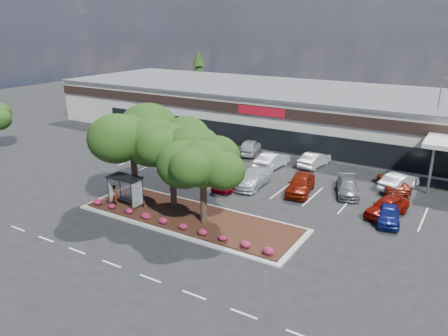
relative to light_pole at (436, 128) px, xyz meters
The scene contains 28 objects.
ground 30.78m from the light_pole, 113.45° to the right, with size 160.00×160.00×0.00m, color black.
retail_store 13.49m from the light_pole, 153.83° to the left, with size 80.40×25.20×6.25m.
landscape_island 28.12m from the light_pole, 120.52° to the right, with size 18.00×6.00×0.26m.
lane_markings 21.82m from the light_pole, 124.97° to the right, with size 33.12×20.06×0.01m.
shrub_row 29.88m from the light_pole, 118.46° to the right, with size 17.00×0.80×0.50m, color maroon, non-canonical shape.
bus_shelter 31.86m from the light_pole, 128.12° to the right, with size 2.75×1.55×2.59m.
island_tree_west 30.93m from the light_pole, 130.62° to the right, with size 7.20×7.20×7.89m, color black, non-canonical shape.
island_tree_mid 28.20m from the light_pole, 126.15° to the right, with size 6.60×6.60×7.32m, color black, non-canonical shape.
island_tree_east 27.37m from the light_pole, 117.50° to the right, with size 5.80×5.80×6.50m, color black, non-canonical shape.
conifer_north_west 45.84m from the light_pole, 156.84° to the left, with size 4.40×4.40×10.00m, color black.
person_waiting 32.86m from the light_pole, 129.27° to the right, with size 0.63×0.42×1.73m, color #594C47.
light_pole is the anchor object (origin of this frame).
survey_stake 29.65m from the light_pole, 100.10° to the right, with size 0.07×0.14×0.91m.
car_0 27.07m from the light_pole, 148.72° to the right, with size 1.85×4.56×1.32m, color navy.
car_1 25.70m from the light_pole, 140.30° to the right, with size 2.40×5.21×1.45m, color #9EA3AA.
car_2 22.58m from the light_pole, 132.60° to the right, with size 1.87×4.64×1.58m, color maroon.
car_3 20.31m from the light_pole, 131.99° to the right, with size 2.19×5.38×1.56m, color #B2B6BF.
car_4 17.15m from the light_pole, 122.12° to the right, with size 2.03×5.04×1.72m, color maroon.
car_5 13.90m from the light_pole, 112.94° to the right, with size 1.88×4.62×1.34m, color #5A5961.
car_6 15.74m from the light_pole, 94.71° to the right, with size 1.82×4.52×1.54m, color maroon.
car_7 16.88m from the light_pole, 93.09° to the right, with size 1.65×4.09×1.39m, color navy.
car_9 22.36m from the light_pole, 159.17° to the right, with size 1.85×4.60×1.57m, color maroon.
car_10 19.75m from the light_pole, 162.83° to the right, with size 2.03×5.04×1.72m, color #B1B7BF.
car_11 21.52m from the light_pole, 155.11° to the right, with size 2.40×5.89×1.71m, color #1A511E.
car_12 17.19m from the light_pole, 147.34° to the right, with size 1.74×5.00×1.65m, color silver.
car_13 12.76m from the light_pole, 148.99° to the right, with size 1.63×4.68×1.54m, color #B3B3B3.
car_14 9.60m from the light_pole, 99.93° to the right, with size 1.67×4.80×1.58m, color silver.
car_15 9.85m from the light_pole, 102.68° to the right, with size 2.25×4.87×1.35m, color maroon.
Camera 1 is at (16.38, -21.04, 14.56)m, focal length 35.00 mm.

